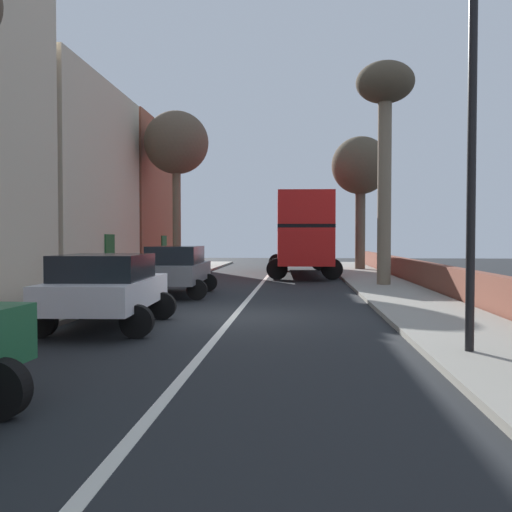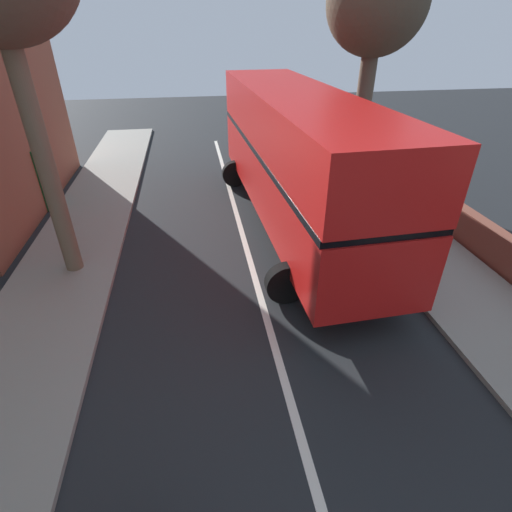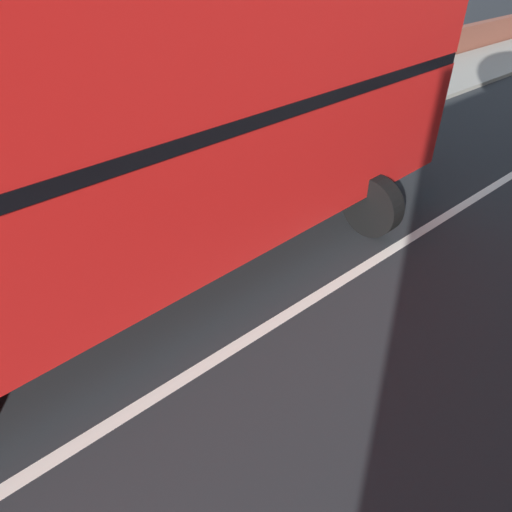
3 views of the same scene
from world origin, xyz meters
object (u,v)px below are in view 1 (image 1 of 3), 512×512
object	(u,v)px
double_decker_bus	(301,230)
lamppost_right	(472,118)
street_tree_right_3	(385,104)
parked_car_white_left_1	(107,286)
street_tree_left_4	(176,145)
street_tree_right_1	(361,168)
parked_car_grey_left_2	(177,268)

from	to	relation	value
double_decker_bus	lamppost_right	xyz separation A→B (m)	(2.60, -20.84, 1.45)
street_tree_right_3	parked_car_white_left_1	bearing A→B (deg)	-124.95
street_tree_left_4	lamppost_right	bearing A→B (deg)	-64.87
double_decker_bus	street_tree_left_4	distance (m)	7.90
street_tree_right_1	street_tree_left_4	distance (m)	11.26
lamppost_right	street_tree_right_1	bearing A→B (deg)	87.82
parked_car_grey_left_2	street_tree_right_1	world-z (taller)	street_tree_right_1
parked_car_white_left_1	lamppost_right	xyz separation A→B (m)	(6.80, -2.49, 2.90)
street_tree_right_1	street_tree_right_3	world-z (taller)	street_tree_right_3
double_decker_bus	street_tree_right_3	world-z (taller)	street_tree_right_3
double_decker_bus	street_tree_right_1	distance (m)	6.29
street_tree_left_4	parked_car_white_left_1	bearing A→B (deg)	-82.59
street_tree_left_4	lamppost_right	size ratio (longest dim) A/B	1.32
parked_car_grey_left_2	street_tree_right_1	bearing A→B (deg)	62.89
parked_car_white_left_1	street_tree_right_1	xyz separation A→B (m)	(7.73, 21.96, 5.20)
parked_car_white_left_1	street_tree_left_4	distance (m)	17.72
street_tree_right_3	parked_car_grey_left_2	bearing A→B (deg)	-153.21
double_decker_bus	street_tree_right_1	bearing A→B (deg)	45.65
parked_car_white_left_1	street_tree_right_1	world-z (taller)	street_tree_right_1
street_tree_left_4	lamppost_right	world-z (taller)	street_tree_left_4
double_decker_bus	lamppost_right	distance (m)	21.05
parked_car_grey_left_2	street_tree_right_3	bearing A→B (deg)	26.79
parked_car_grey_left_2	street_tree_right_1	xyz separation A→B (m)	(7.73, 15.09, 5.16)
double_decker_bus	street_tree_left_4	world-z (taller)	street_tree_left_4
street_tree_right_1	street_tree_right_3	size ratio (longest dim) A/B	0.90
parked_car_white_left_1	street_tree_right_3	size ratio (longest dim) A/B	0.47
parked_car_grey_left_2	street_tree_right_3	size ratio (longest dim) A/B	0.53
double_decker_bus	street_tree_left_4	xyz separation A→B (m)	(-6.36, -1.75, 4.36)
street_tree_left_4	parked_car_grey_left_2	bearing A→B (deg)	-77.49
street_tree_left_4	double_decker_bus	bearing A→B (deg)	15.37
street_tree_right_3	double_decker_bus	bearing A→B (deg)	112.62
parked_car_grey_left_2	street_tree_right_1	distance (m)	17.72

